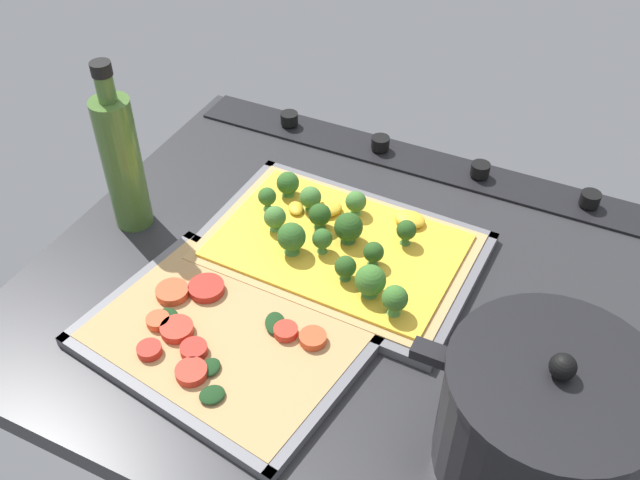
% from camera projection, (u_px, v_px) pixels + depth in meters
% --- Properties ---
extents(ground_plane, '(0.78, 0.65, 0.03)m').
position_uv_depth(ground_plane, '(349.00, 299.00, 0.90)').
color(ground_plane, '#28282B').
extents(stove_control_panel, '(0.75, 0.07, 0.03)m').
position_uv_depth(stove_control_panel, '(428.00, 162.00, 1.08)').
color(stove_control_panel, black).
rests_on(stove_control_panel, ground_plane).
extents(baking_tray_front, '(0.36, 0.26, 0.01)m').
position_uv_depth(baking_tray_front, '(338.00, 253.00, 0.94)').
color(baking_tray_front, slate).
rests_on(baking_tray_front, ground_plane).
extents(broccoli_pizza, '(0.34, 0.23, 0.06)m').
position_uv_depth(broccoli_pizza, '(337.00, 243.00, 0.93)').
color(broccoli_pizza, tan).
rests_on(broccoli_pizza, baking_tray_front).
extents(baking_tray_back, '(0.34, 0.27, 0.01)m').
position_uv_depth(baking_tray_back, '(224.00, 340.00, 0.83)').
color(baking_tray_back, slate).
rests_on(baking_tray_back, ground_plane).
extents(veggie_pizza_back, '(0.31, 0.24, 0.02)m').
position_uv_depth(veggie_pizza_back, '(220.00, 335.00, 0.82)').
color(veggie_pizza_back, tan).
rests_on(veggie_pizza_back, baking_tray_back).
extents(cooking_pot, '(0.27, 0.20, 0.16)m').
position_uv_depth(cooking_pot, '(543.00, 420.00, 0.67)').
color(cooking_pot, black).
rests_on(cooking_pot, ground_plane).
extents(oil_bottle, '(0.05, 0.05, 0.24)m').
position_uv_depth(oil_bottle, '(122.00, 161.00, 0.92)').
color(oil_bottle, '#476B2D').
rests_on(oil_bottle, ground_plane).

